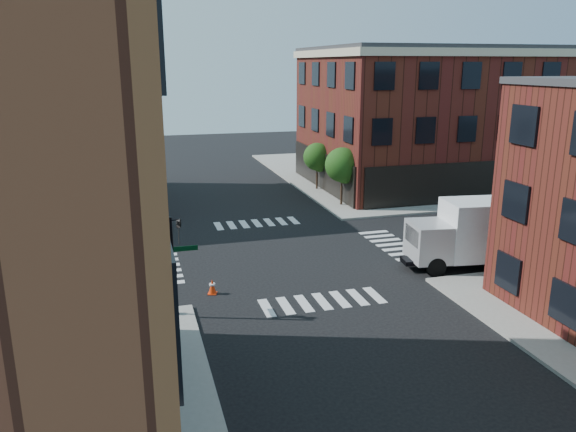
{
  "coord_description": "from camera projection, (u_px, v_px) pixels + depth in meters",
  "views": [
    {
      "loc": [
        -8.25,
        -30.12,
        10.85
      ],
      "look_at": [
        0.14,
        -0.56,
        2.5
      ],
      "focal_mm": 35.0,
      "sensor_mm": 36.0,
      "label": 1
    }
  ],
  "objects": [
    {
      "name": "ground",
      "position": [
        283.0,
        255.0,
        32.98
      ],
      "size": [
        120.0,
        120.0,
        0.0
      ],
      "primitive_type": "plane",
      "color": "black",
      "rests_on": "ground"
    },
    {
      "name": "sidewalk_ne",
      "position": [
        425.0,
        172.0,
        57.99
      ],
      "size": [
        30.0,
        30.0,
        0.15
      ],
      "primitive_type": "cube",
      "color": "gray",
      "rests_on": "ground"
    },
    {
      "name": "building_ne",
      "position": [
        451.0,
        118.0,
        51.66
      ],
      "size": [
        25.0,
        16.0,
        12.0
      ],
      "primitive_type": "cube",
      "color": "#4B1D12",
      "rests_on": "ground"
    },
    {
      "name": "tree_near",
      "position": [
        343.0,
        167.0,
        43.4
      ],
      "size": [
        2.69,
        2.69,
        4.49
      ],
      "color": "black",
      "rests_on": "ground"
    },
    {
      "name": "tree_far",
      "position": [
        318.0,
        158.0,
        49.05
      ],
      "size": [
        2.43,
        2.43,
        4.07
      ],
      "color": "black",
      "rests_on": "ground"
    },
    {
      "name": "signal_pole",
      "position": [
        174.0,
        255.0,
        24.26
      ],
      "size": [
        1.29,
        1.24,
        4.6
      ],
      "color": "black",
      "rests_on": "ground"
    },
    {
      "name": "box_truck",
      "position": [
        485.0,
        232.0,
        30.67
      ],
      "size": [
        8.44,
        3.48,
        3.73
      ],
      "rotation": [
        0.0,
        0.0,
        -0.13
      ],
      "color": "silver",
      "rests_on": "ground"
    },
    {
      "name": "traffic_cone",
      "position": [
        212.0,
        287.0,
        27.28
      ],
      "size": [
        0.52,
        0.52,
        0.76
      ],
      "rotation": [
        0.0,
        0.0,
        -0.31
      ],
      "color": "#F6360A",
      "rests_on": "ground"
    }
  ]
}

